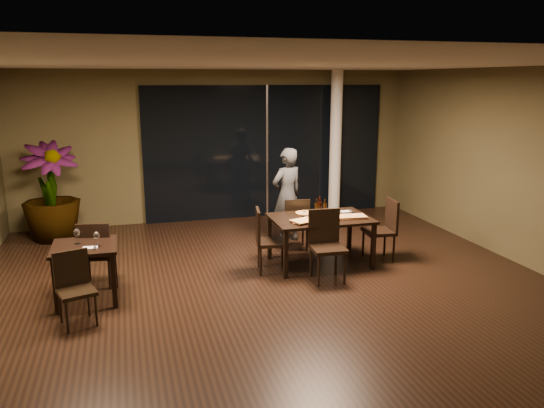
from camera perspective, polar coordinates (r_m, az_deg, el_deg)
The scene contains 32 objects.
ground at distance 7.36m, azimuth -0.02°, elevation -9.16°, with size 8.00×8.00×0.00m, color black.
wall_back at distance 10.84m, azimuth -5.86°, elevation 6.26°, with size 8.00×0.10×3.00m, color #474126.
wall_front at distance 3.37m, azimuth 19.32°, elevation -10.33°, with size 8.00×0.10×3.00m, color #474126.
wall_right at distance 8.91m, azimuth 25.99°, elevation 3.48°, with size 0.10×8.00×3.00m, color #474126.
ceiling at distance 6.81m, azimuth -0.02°, elevation 15.05°, with size 8.00×8.00×0.04m, color silver.
window_panel at distance 10.98m, azimuth -0.60°, elevation 5.63°, with size 5.00×0.06×2.70m, color black.
column at distance 11.12m, azimuth 6.85°, elevation 6.41°, with size 0.24×0.24×3.00m, color white.
main_table at distance 8.16m, azimuth 5.23°, elevation -1.94°, with size 1.50×1.00×0.75m.
side_table at distance 7.21m, azimuth -19.47°, elevation -5.16°, with size 0.80×0.80×0.75m.
chair_main_far at distance 8.83m, azimuth 2.60°, elevation -1.89°, with size 0.47×0.47×0.90m.
chair_main_near at distance 7.60m, azimuth 5.84°, elevation -3.99°, with size 0.49×0.49×1.01m.
chair_main_left at distance 7.84m, azimuth -0.66°, elevation -3.58°, with size 0.52×0.52×0.96m.
chair_main_right at distance 8.57m, azimuth 11.99°, elevation -2.36°, with size 0.49×0.49×0.97m.
chair_side_far at distance 7.65m, azimuth -18.39°, elevation -4.81°, with size 0.51×0.51×0.94m.
chair_side_near at distance 6.66m, azimuth -20.48°, elevation -8.05°, with size 0.50×0.50×0.86m.
diner at distance 9.25m, azimuth 1.62°, elevation 0.92°, with size 0.57×0.38×1.67m, color #313336.
potted_plant at distance 10.13m, azimuth -22.72°, elevation 1.22°, with size 0.95×0.95×1.75m, color #1D4E1A.
pizza_board_left at distance 7.88m, azimuth 3.94°, elevation -1.84°, with size 0.53×0.26×0.01m, color #4B2A18.
pizza_board_right at distance 8.14m, azimuth 8.26°, elevation -1.46°, with size 0.55×0.28×0.01m, color #402614.
oblong_pizza_left at distance 7.88m, azimuth 3.95°, elevation -1.73°, with size 0.51×0.24×0.02m, color maroon, non-canonical shape.
oblong_pizza_right at distance 8.14m, azimuth 8.27°, elevation -1.35°, with size 0.50×0.23×0.02m, color #680E09, non-canonical shape.
round_pizza at distance 8.34m, azimuth 3.65°, elevation -1.00°, with size 0.31×0.31×0.01m, color #A52012.
bottle_a at distance 8.17m, azimuth 4.79°, elevation -0.38°, with size 0.06×0.06×0.28m, color black, non-canonical shape.
bottle_b at distance 8.17m, azimuth 5.69°, elevation -0.41°, with size 0.06×0.06×0.27m, color black, non-canonical shape.
bottle_c at distance 8.18m, azimuth 5.14°, elevation -0.26°, with size 0.07×0.07×0.31m, color black, non-canonical shape.
tumbler_left at distance 8.17m, azimuth 3.52°, elevation -1.07°, with size 0.07×0.07×0.08m, color white.
tumbler_right at distance 8.30m, azimuth 6.12°, elevation -0.85°, with size 0.08×0.08×0.09m, color white.
napkin_near at distance 8.31m, azimuth 9.03°, elevation -1.18°, with size 0.18×0.10×0.01m, color white.
napkin_far at distance 8.52m, azimuth 8.03°, elevation -0.80°, with size 0.18×0.10×0.01m, color silver.
wine_glass_a at distance 7.24m, azimuth -20.23°, elevation -3.32°, with size 0.08×0.08×0.19m, color white, non-canonical shape.
wine_glass_b at distance 7.06m, azimuth -18.33°, elevation -3.62°, with size 0.08×0.08×0.18m, color white, non-canonical shape.
side_napkin at distance 7.01m, azimuth -18.99°, elevation -4.48°, with size 0.18×0.11×0.01m, color white.
Camera 1 is at (-1.84, -6.55, 2.80)m, focal length 35.00 mm.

